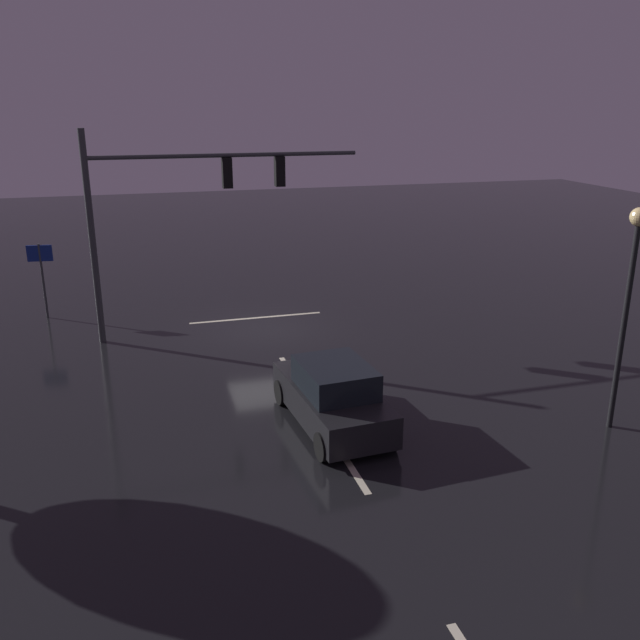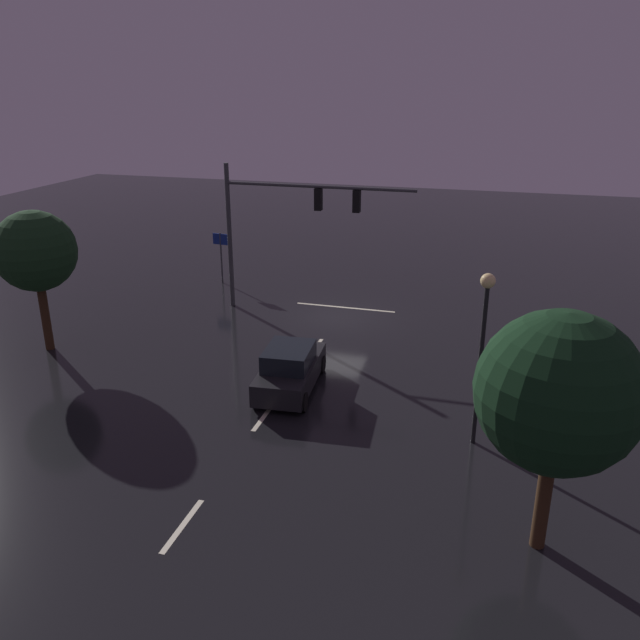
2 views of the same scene
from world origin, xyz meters
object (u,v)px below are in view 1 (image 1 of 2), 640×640
traffic_signal_assembly (180,197)px  route_sign (41,265)px  street_lamp_left_kerb (630,280)px  car_approaching (333,396)px

traffic_signal_assembly → route_sign: 6.59m
route_sign → street_lamp_left_kerb: bearing=137.1°
car_approaching → route_sign: route_sign is taller
route_sign → traffic_signal_assembly: bearing=145.6°
car_approaching → street_lamp_left_kerb: size_ratio=0.81×
car_approaching → route_sign: bearing=-55.8°
car_approaching → street_lamp_left_kerb: bearing=163.5°
car_approaching → traffic_signal_assembly: bearing=-70.6°
street_lamp_left_kerb → route_sign: street_lamp_left_kerb is taller
traffic_signal_assembly → car_approaching: (-2.85, 8.10, -4.00)m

